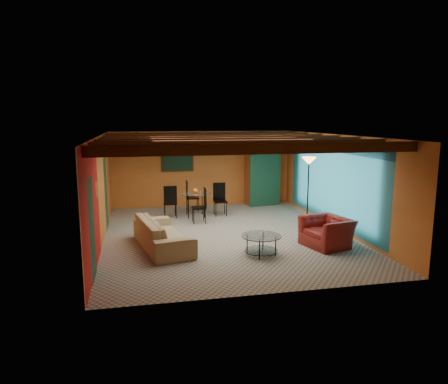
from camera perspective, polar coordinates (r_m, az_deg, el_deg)
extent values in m
cube|color=#9A9589|center=(11.44, 0.21, -5.85)|extent=(6.50, 8.00, 0.01)
cube|color=silver|center=(11.01, 0.22, 7.79)|extent=(6.50, 8.00, 0.01)
cube|color=orange|center=(15.05, -3.01, 3.22)|extent=(6.50, 0.02, 2.70)
cube|color=#AA1513|center=(10.94, -16.66, 0.24)|extent=(0.02, 8.00, 2.70)
cube|color=teal|center=(12.25, 15.25, 1.31)|extent=(0.02, 8.00, 2.70)
imported|color=#9A8863|center=(10.32, -8.45, -5.66)|extent=(1.42, 2.61, 0.72)
imported|color=maroon|center=(10.62, 13.97, -5.38)|extent=(1.23, 1.33, 0.73)
cube|color=brown|center=(15.29, 5.35, 2.10)|extent=(1.26, 0.78, 2.06)
cube|color=black|center=(14.86, -6.44, 4.25)|extent=(1.05, 0.03, 0.65)
imported|color=#26661E|center=(15.17, 5.43, 6.78)|extent=(0.49, 0.46, 0.44)
imported|color=orange|center=(13.30, -3.99, 1.54)|extent=(0.20, 0.20, 0.19)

